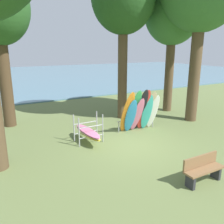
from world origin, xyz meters
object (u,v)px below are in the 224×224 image
at_px(leaning_board_pile, 140,112).
at_px(park_bench, 203,169).
at_px(tree_mid_behind, 173,13).
at_px(board_storage_rack, 88,132).

height_order(leaning_board_pile, park_bench, leaning_board_pile).
height_order(tree_mid_behind, board_storage_rack, tree_mid_behind).
distance_m(board_storage_rack, park_bench, 5.01).
bearing_deg(park_bench, tree_mid_behind, 55.31).
distance_m(tree_mid_behind, board_storage_rack, 9.08).
xyz_separation_m(board_storage_rack, park_bench, (1.80, -4.67, -0.02)).
bearing_deg(leaning_board_pile, tree_mid_behind, 32.27).
distance_m(tree_mid_behind, leaning_board_pile, 6.87).
xyz_separation_m(tree_mid_behind, park_bench, (-4.96, -7.16, -5.55)).
bearing_deg(tree_mid_behind, board_storage_rack, -159.76).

